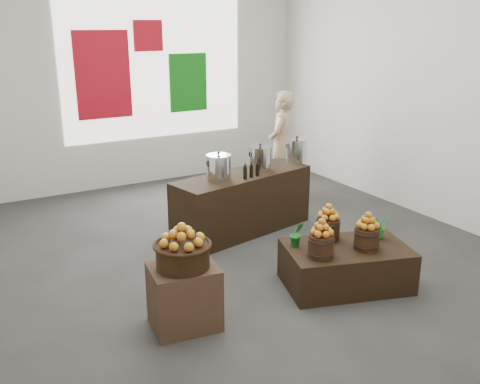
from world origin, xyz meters
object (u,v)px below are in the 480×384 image
display_table (346,266)px  stock_pot_center (260,159)px  counter (243,203)px  shopper (281,144)px  crate (184,297)px  stock_pot_right (296,151)px  stock_pot_left (219,168)px  wicker_basket (183,256)px

display_table → stock_pot_center: (0.13, 1.96, 0.74)m
counter → shopper: shopper is taller
counter → display_table: bearing=-96.4°
shopper → crate: bearing=-1.0°
stock_pot_right → counter: bearing=-168.2°
counter → stock_pot_left: (-0.40, -0.08, 0.56)m
counter → stock_pot_right: (1.01, 0.21, 0.56)m
display_table → stock_pot_left: bearing=124.8°
crate → counter: (1.66, 1.78, 0.10)m
wicker_basket → display_table: wicker_basket is taller
wicker_basket → display_table: 1.90m
wicker_basket → stock_pot_left: size_ratio=1.58×
stock_pot_left → stock_pot_right: same height
display_table → shopper: 3.28m
counter → crate: bearing=-144.7°
stock_pot_center → shopper: (1.05, 1.04, -0.11)m
wicker_basket → display_table: bearing=-3.7°
stock_pot_center → shopper: bearing=44.8°
wicker_basket → counter: (1.66, 1.78, -0.31)m
display_table → counter: counter is taller
stock_pot_left → stock_pot_center: bearing=11.8°
stock_pot_right → stock_pot_left: bearing=-168.2°
shopper → stock_pot_right: bearing=24.3°
stock_pot_left → wicker_basket: bearing=-126.6°
stock_pot_center → stock_pot_right: 0.72m
wicker_basket → shopper: shopper is taller
stock_pot_left → crate: bearing=-126.6°
stock_pot_right → stock_pot_center: bearing=-168.2°
display_table → counter: (-0.18, 1.90, 0.18)m
counter → stock_pot_center: 0.64m
stock_pot_left → stock_pot_center: 0.72m
display_table → stock_pot_right: bearing=85.7°
shopper → display_table: bearing=23.8°
counter → stock_pot_left: bearing=-180.0°
stock_pot_right → shopper: 0.96m
wicker_basket → stock_pot_center: stock_pot_center is taller
wicker_basket → counter: 2.45m
shopper → stock_pot_center: bearing=0.0°
stock_pot_left → shopper: 2.12m
stock_pot_center → stock_pot_right: same height
stock_pot_right → shopper: shopper is taller
display_table → shopper: shopper is taller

